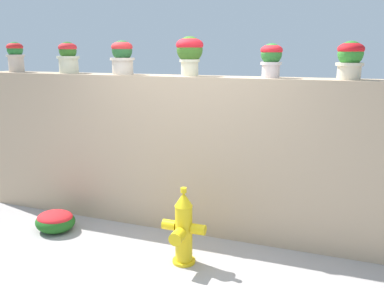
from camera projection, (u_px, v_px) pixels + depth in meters
The scene contains 10 objects.
ground_plane at pixel (150, 275), 3.95m from camera, with size 24.00×24.00×0.00m, color #9C9693.
stone_wall at pixel (193, 154), 4.84m from camera, with size 5.81×0.39×1.85m, color tan.
potted_plant_0 at pixel (15, 55), 5.45m from camera, with size 0.24×0.24×0.40m.
potted_plant_1 at pixel (68, 56), 5.17m from camera, with size 0.29×0.29×0.39m.
potted_plant_2 at pixel (122, 56), 4.86m from camera, with size 0.30×0.30×0.40m.
potted_plant_3 at pixel (190, 51), 4.58m from camera, with size 0.31×0.31×0.44m.
potted_plant_4 at pixel (271, 57), 4.27m from camera, with size 0.23×0.23×0.36m.
potted_plant_5 at pixel (350, 57), 4.01m from camera, with size 0.27×0.27×0.38m.
fire_hydrant at pixel (183, 230), 4.10m from camera, with size 0.46×0.36×0.81m.
flower_bush_left at pixel (55, 220), 4.91m from camera, with size 0.49×0.44×0.25m.
Camera 1 is at (1.61, -3.20, 2.14)m, focal length 37.93 mm.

